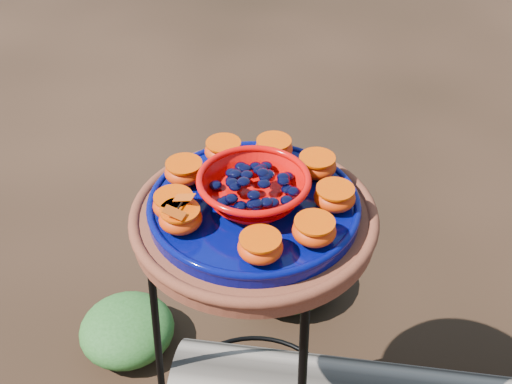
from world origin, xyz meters
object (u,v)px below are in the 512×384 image
Objects in this scene: plant_stand at (254,352)px; cobalt_plate at (254,207)px; terracotta_saucer at (254,220)px; red_bowl at (254,190)px.

plant_stand is 0.40m from cobalt_plate.
plant_stand is 1.92× the size of cobalt_plate.
red_bowl reaches higher than terracotta_saucer.
terracotta_saucer reaches higher than plant_stand.
plant_stand is at bearing 0.00° from red_bowl.
plant_stand is 1.64× the size of terracotta_saucer.
plant_stand is 3.83× the size of red_bowl.
red_bowl is (0.00, 0.00, 0.04)m from cobalt_plate.
plant_stand is 0.43m from red_bowl.
terracotta_saucer is 0.03m from cobalt_plate.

